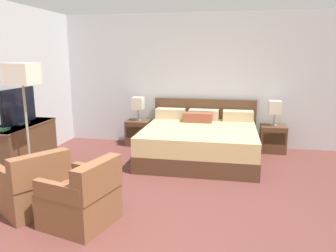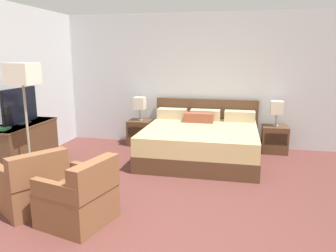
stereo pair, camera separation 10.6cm
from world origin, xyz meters
name	(u,v)px [view 1 (the left image)]	position (x,y,z in m)	size (l,w,h in m)	color
ground_plane	(140,244)	(0.00, 0.00, 0.00)	(11.57, 11.57, 0.00)	brown
wall_back	(190,80)	(0.00, 3.89, 1.34)	(6.50, 0.06, 2.67)	silver
bed	(200,141)	(0.31, 2.89, 0.32)	(2.06, 1.95, 0.97)	brown
nightstand_left	(139,132)	(-1.03, 3.59, 0.26)	(0.48, 0.42, 0.52)	brown
nightstand_right	(273,139)	(1.66, 3.59, 0.26)	(0.48, 0.42, 0.52)	brown
table_lamp_left	(138,104)	(-1.03, 3.59, 0.87)	(0.22, 0.22, 0.48)	gray
table_lamp_right	(275,108)	(1.66, 3.59, 0.87)	(0.22, 0.22, 0.48)	gray
dresser	(22,149)	(-2.36, 1.58, 0.41)	(0.53, 1.26, 0.80)	brown
tv	(19,107)	(-2.36, 1.61, 1.07)	(0.18, 0.80, 0.56)	black
book_red_cover	(1,130)	(-2.36, 1.16, 0.81)	(0.19, 0.20, 0.03)	#2D7042
armchair_by_window	(34,188)	(-1.45, 0.47, 0.28)	(0.95, 0.95, 0.76)	brown
armchair_companion	(82,200)	(-0.73, 0.28, 0.28)	(0.84, 0.83, 0.76)	brown
floor_lamp	(23,82)	(-1.88, 1.07, 1.50)	(0.35, 0.35, 1.75)	gray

